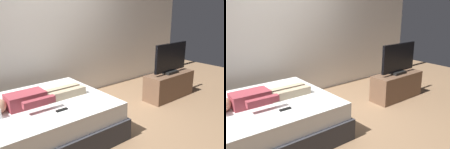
# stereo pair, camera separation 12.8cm
# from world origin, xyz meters

# --- Properties ---
(ground_plane) EXTENTS (10.00, 10.00, 0.00)m
(ground_plane) POSITION_xyz_m (0.00, 0.00, 0.00)
(ground_plane) COLOR #8C6B4C
(back_wall) EXTENTS (6.40, 0.10, 2.80)m
(back_wall) POSITION_xyz_m (0.40, 1.46, 1.40)
(back_wall) COLOR silver
(back_wall) RESTS_ON ground
(bed) EXTENTS (2.02, 1.60, 0.54)m
(bed) POSITION_xyz_m (-0.86, 0.24, 0.26)
(bed) COLOR #333338
(bed) RESTS_ON ground
(person) EXTENTS (1.26, 0.46, 0.18)m
(person) POSITION_xyz_m (-0.83, 0.23, 0.62)
(person) COLOR #993842
(person) RESTS_ON bed
(remote) EXTENTS (0.15, 0.04, 0.02)m
(remote) POSITION_xyz_m (-0.68, -0.17, 0.55)
(remote) COLOR black
(remote) RESTS_ON bed
(tv_stand) EXTENTS (1.10, 0.40, 0.50)m
(tv_stand) POSITION_xyz_m (1.83, 0.08, 0.25)
(tv_stand) COLOR brown
(tv_stand) RESTS_ON ground
(tv) EXTENTS (0.88, 0.20, 0.59)m
(tv) POSITION_xyz_m (1.83, 0.08, 0.78)
(tv) COLOR black
(tv) RESTS_ON tv_stand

